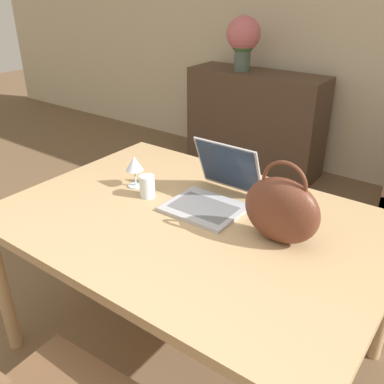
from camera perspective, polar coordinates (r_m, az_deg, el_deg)
name	(u,v)px	position (r m, az deg, el deg)	size (l,w,h in m)	color
dining_table	(192,232)	(1.78, 0.01, -5.40)	(1.56, 1.10, 0.74)	tan
sideboard	(255,122)	(3.97, 8.34, 9.27)	(1.24, 0.40, 0.89)	#4C3828
laptop	(216,188)	(1.84, 3.19, 0.50)	(0.31, 0.37, 0.25)	#ADADB2
drinking_glass	(147,186)	(1.91, -5.99, 0.76)	(0.07, 0.07, 0.10)	silver
wine_glass	(134,165)	(1.98, -7.68, 3.60)	(0.08, 0.08, 0.15)	silver
handbag	(281,210)	(1.58, 11.84, -2.32)	(0.29, 0.14, 0.32)	#592D1E
flower_vase	(243,38)	(3.83, 6.86, 19.68)	(0.29, 0.29, 0.45)	#47564C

